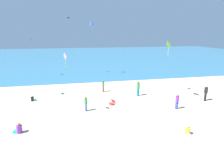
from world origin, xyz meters
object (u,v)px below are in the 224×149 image
object	(u,v)px
person_4	(138,87)
person_8	(33,99)
person_6	(19,129)
kite_blue	(91,23)
person_0	(86,103)
person_1	(177,100)
person_3	(103,85)
person_2	(206,92)
beach_chair_mid_beach	(112,102)
kite_lime	(169,45)
kite_pink	(65,57)
kite_black	(68,17)
person_5	(188,131)
kite_purple	(30,39)

from	to	relation	value
person_4	person_8	bearing A→B (deg)	58.82
person_6	kite_blue	xyz separation A→B (m)	(6.83, 16.71, 8.31)
person_0	person_1	size ratio (longest dim) A/B	0.92
person_0	person_3	xyz separation A→B (m)	(2.37, 5.18, 0.03)
person_2	person_0	bearing A→B (deg)	-119.58
beach_chair_mid_beach	person_3	bearing A→B (deg)	-117.91
beach_chair_mid_beach	kite_blue	xyz separation A→B (m)	(-0.86, 12.74, 8.38)
kite_lime	kite_blue	world-z (taller)	kite_blue
person_4	kite_pink	xyz separation A→B (m)	(-7.65, -3.74, 4.19)
person_4	person_6	world-z (taller)	person_4
person_3	kite_pink	bearing A→B (deg)	-93.15
person_0	person_8	size ratio (longest dim) A/B	2.12
person_4	kite_lime	distance (m)	8.45
person_8	kite_black	size ratio (longest dim) A/B	0.55
person_6	kite_lime	size ratio (longest dim) A/B	0.39
person_2	person_5	world-z (taller)	person_2
kite_lime	kite_pink	bearing A→B (deg)	-148.97
person_4	person_8	distance (m)	11.56
beach_chair_mid_beach	kite_lime	size ratio (longest dim) A/B	0.37
kite_blue	person_1	bearing A→B (deg)	-66.10
kite_blue	kite_pink	bearing A→B (deg)	-103.15
person_4	person_3	bearing A→B (deg)	31.59
kite_lime	kite_pink	world-z (taller)	kite_lime
person_5	kite_pink	xyz separation A→B (m)	(-8.46, 4.71, 4.92)
person_1	person_3	xyz separation A→B (m)	(-6.13, 6.37, -0.04)
person_8	kite_blue	world-z (taller)	kite_blue
person_2	kite_pink	size ratio (longest dim) A/B	1.37
person_0	kite_lime	xyz separation A→B (m)	(11.82, 7.34, 4.64)
beach_chair_mid_beach	kite_pink	size ratio (longest dim) A/B	0.62
person_8	kite_black	distance (m)	14.85
kite_black	person_0	bearing A→B (deg)	-83.37
person_5	person_8	distance (m)	15.29
kite_lime	person_6	bearing A→B (deg)	-148.78
kite_blue	kite_purple	xyz separation A→B (m)	(-9.37, 0.56, -2.49)
kite_black	person_2	bearing A→B (deg)	-45.42
kite_black	kite_lime	bearing A→B (deg)	-28.47
person_8	kite_pink	distance (m)	7.63
kite_blue	kite_pink	xyz separation A→B (m)	(-3.40, -14.57, -3.42)
person_5	kite_pink	world-z (taller)	kite_pink
person_2	kite_blue	world-z (taller)	kite_blue
person_4	kite_blue	distance (m)	13.90
beach_chair_mid_beach	person_2	bearing A→B (deg)	141.93
person_3	person_0	bearing A→B (deg)	-83.98
kite_blue	kite_purple	bearing A→B (deg)	176.61
person_5	kite_blue	xyz separation A→B (m)	(-5.06, 19.28, 8.34)
person_1	kite_purple	world-z (taller)	kite_purple
person_4	person_6	size ratio (longest dim) A/B	2.13
person_5	kite_blue	bearing A→B (deg)	-150.21
person_0	person_5	distance (m)	8.79
person_1	person_3	distance (m)	8.84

